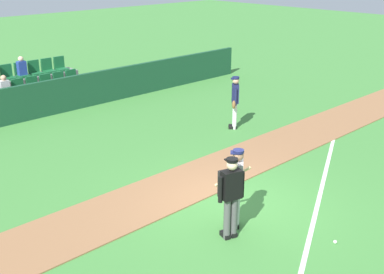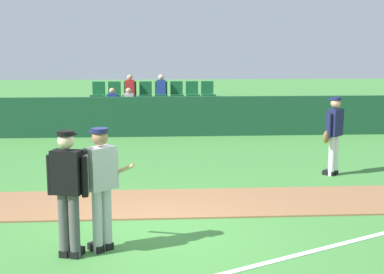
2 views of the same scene
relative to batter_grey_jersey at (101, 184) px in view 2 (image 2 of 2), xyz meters
name	(u,v)px [view 2 (image 2 of 2)]	position (x,y,z in m)	size (l,w,h in m)	color
ground_plane	(150,235)	(0.66, 0.60, -0.97)	(80.00, 80.00, 0.00)	#42843A
infield_dirt_path	(151,203)	(0.66, 2.23, -0.95)	(28.00, 1.85, 0.03)	#936642
foul_line_chalk	(352,241)	(3.66, 0.10, -0.96)	(12.00, 0.10, 0.01)	white
dugout_fence	(153,117)	(0.66, 9.83, -0.33)	(20.00, 0.16, 1.28)	#19472D
stadium_bleachers	(153,115)	(0.64, 11.28, -0.47)	(5.00, 2.10, 1.90)	slate
batter_grey_jersey	(101,184)	(0.00, 0.00, 0.00)	(0.71, 0.69, 1.76)	#B2B2B2
umpire_home_plate	(68,186)	(-0.42, -0.20, 0.03)	(0.57, 0.39, 1.76)	#4C4C4C
runner_navy_jersey	(334,133)	(4.72, 4.25, -0.01)	(0.57, 0.50, 1.76)	white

